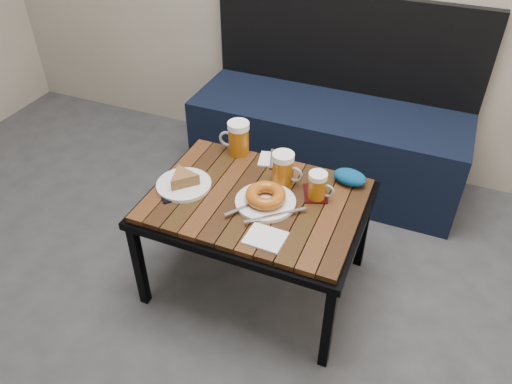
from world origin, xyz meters
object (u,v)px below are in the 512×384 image
at_px(beer_mug_right, 318,186).
at_px(passport_navy, 176,194).
at_px(cafe_table, 256,206).
at_px(knit_pouch, 350,177).
at_px(beer_mug_left, 238,138).
at_px(passport_burgundy, 315,193).
at_px(plate_pie, 183,181).
at_px(beer_mug_centre, 284,169).
at_px(bench, 328,135).
at_px(plate_bagel, 265,198).

relative_size(beer_mug_right, passport_navy, 0.94).
xyz_separation_m(cafe_table, knit_pouch, (0.31, 0.23, 0.07)).
height_order(beer_mug_left, passport_navy, beer_mug_left).
xyz_separation_m(beer_mug_left, passport_burgundy, (0.39, -0.15, -0.07)).
height_order(cafe_table, passport_burgundy, passport_burgundy).
relative_size(cafe_table, plate_pie, 3.87).
relative_size(passport_navy, passport_burgundy, 1.01).
relative_size(beer_mug_left, plate_pie, 0.68).
relative_size(beer_mug_left, passport_burgundy, 1.23).
xyz_separation_m(beer_mug_centre, passport_burgundy, (0.14, -0.02, -0.07)).
relative_size(bench, beer_mug_left, 9.45).
bearing_deg(plate_pie, knit_pouch, 24.19).
xyz_separation_m(bench, beer_mug_left, (-0.25, -0.61, 0.27)).
height_order(passport_burgundy, knit_pouch, knit_pouch).
bearing_deg(passport_navy, beer_mug_right, 65.66).
xyz_separation_m(bench, plate_pie, (-0.35, -0.91, 0.22)).
bearing_deg(plate_bagel, bench, 89.36).
distance_m(bench, plate_pie, 1.00).
height_order(cafe_table, plate_bagel, plate_bagel).
distance_m(beer_mug_left, passport_burgundy, 0.43).
xyz_separation_m(bench, plate_bagel, (-0.01, -0.89, 0.23)).
bearing_deg(cafe_table, passport_navy, -161.58).
bearing_deg(beer_mug_right, beer_mug_centre, 167.53).
bearing_deg(passport_burgundy, passport_navy, -178.73).
xyz_separation_m(plate_pie, passport_burgundy, (0.50, 0.15, -0.02)).
height_order(plate_pie, passport_navy, plate_pie).
xyz_separation_m(beer_mug_centre, plate_bagel, (-0.02, -0.15, -0.04)).
height_order(beer_mug_centre, plate_pie, beer_mug_centre).
bearing_deg(plate_pie, beer_mug_right, 14.36).
bearing_deg(knit_pouch, plate_pie, -155.81).
bearing_deg(beer_mug_left, bench, -118.49).
height_order(beer_mug_right, passport_burgundy, beer_mug_right).
distance_m(cafe_table, passport_navy, 0.31).
distance_m(cafe_table, passport_burgundy, 0.24).
relative_size(beer_mug_right, plate_pie, 0.53).
bearing_deg(beer_mug_centre, bench, 92.02).
xyz_separation_m(beer_mug_left, plate_bagel, (0.24, -0.28, -0.05)).
height_order(beer_mug_centre, passport_navy, beer_mug_centre).
bearing_deg(passport_navy, bench, 115.59).
bearing_deg(bench, beer_mug_right, -78.43).
relative_size(bench, cafe_table, 1.67).
bearing_deg(passport_burgundy, beer_mug_right, -81.69).
bearing_deg(plate_pie, beer_mug_left, 71.44).
xyz_separation_m(plate_bagel, knit_pouch, (0.26, 0.25, 0.00)).
relative_size(passport_burgundy, knit_pouch, 0.90).
xyz_separation_m(cafe_table, plate_pie, (-0.29, -0.04, 0.07)).
xyz_separation_m(plate_bagel, passport_burgundy, (0.16, 0.13, -0.02)).
distance_m(cafe_table, plate_bagel, 0.09).
bearing_deg(cafe_table, knit_pouch, 36.54).
bearing_deg(bench, cafe_table, -93.73).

